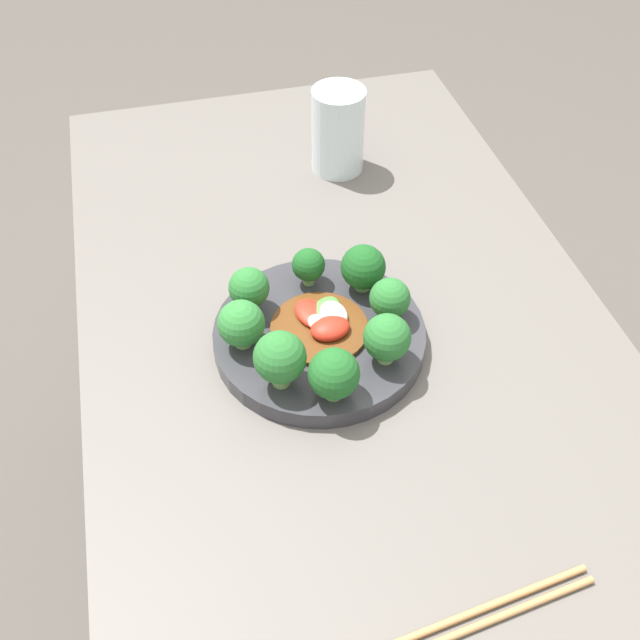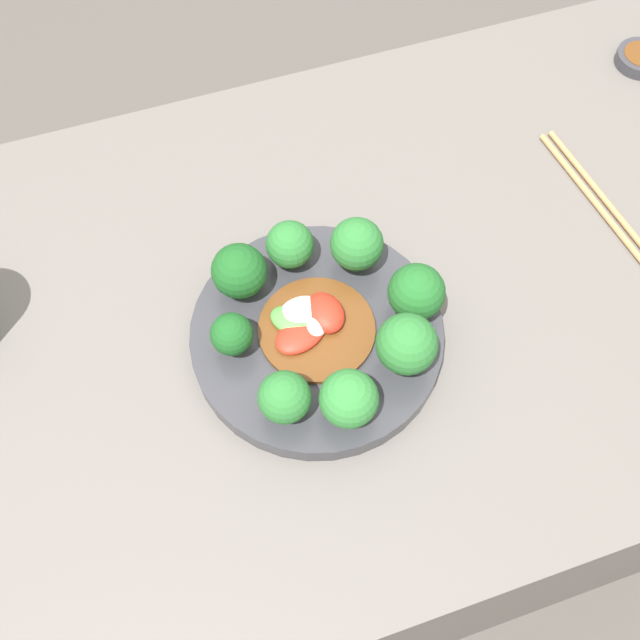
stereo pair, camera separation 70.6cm
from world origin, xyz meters
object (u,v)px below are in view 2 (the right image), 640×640
object	(u,v)px
broccoli_southeast	(239,271)
broccoli_east	(232,335)
broccoli_south	(293,244)
broccoli_southwest	(357,245)
stirfry_center	(313,323)
chopsticks	(607,209)
plate	(320,335)
broccoli_west	(416,292)
broccoli_northwest	(407,345)
broccoli_north	(349,399)
broccoli_northeast	(284,398)

from	to	relation	value
broccoli_southeast	broccoli_east	world-z (taller)	broccoli_southeast
broccoli_south	broccoli_southwest	distance (m)	0.06
stirfry_center	chopsticks	world-z (taller)	stirfry_center
plate	broccoli_west	world-z (taller)	broccoli_west
chopsticks	broccoli_southwest	bearing A→B (deg)	-1.84
broccoli_northwest	broccoli_north	bearing A→B (deg)	24.73
broccoli_west	chopsticks	size ratio (longest dim) A/B	0.27
plate	chopsticks	world-z (taller)	plate
broccoli_east	chopsticks	size ratio (longest dim) A/B	0.21
plate	stirfry_center	bearing A→B (deg)	-41.85
broccoli_northwest	chopsticks	world-z (taller)	broccoli_northwest
broccoli_southwest	broccoli_east	xyz separation A→B (m)	(0.14, 0.05, -0.01)
plate	chopsticks	bearing A→B (deg)	-171.68
broccoli_east	broccoli_southeast	bearing A→B (deg)	-111.85
broccoli_south	broccoli_east	bearing A→B (deg)	42.46
plate	stirfry_center	size ratio (longest dim) A/B	2.17
broccoli_southeast	broccoli_east	distance (m)	0.07
broccoli_south	stirfry_center	bearing A→B (deg)	85.87
broccoli_northwest	broccoli_northeast	distance (m)	0.12
broccoli_northwest	broccoli_southeast	size ratio (longest dim) A/B	1.15
broccoli_east	stirfry_center	distance (m)	0.08
broccoli_west	stirfry_center	bearing A→B (deg)	-7.80
broccoli_east	stirfry_center	world-z (taller)	broccoli_east
broccoli_west	broccoli_northwest	bearing A→B (deg)	58.89
plate	broccoli_southwest	xyz separation A→B (m)	(-0.06, -0.06, 0.05)
plate	chopsticks	size ratio (longest dim) A/B	1.04
plate	broccoli_southeast	bearing A→B (deg)	-49.01
broccoli_northeast	broccoli_west	xyz separation A→B (m)	(-0.15, -0.06, 0.00)
broccoli_northwest	broccoli_southeast	world-z (taller)	broccoli_northwest
plate	broccoli_southeast	size ratio (longest dim) A/B	4.05
broccoli_north	chopsticks	bearing A→B (deg)	-158.24
chopsticks	broccoli_west	bearing A→B (deg)	13.12
broccoli_northeast	broccoli_south	bearing A→B (deg)	-110.21
broccoli_northeast	broccoli_northwest	bearing A→B (deg)	-174.56
broccoli_south	broccoli_north	size ratio (longest dim) A/B	0.91
broccoli_east	plate	bearing A→B (deg)	175.30
broccoli_east	chopsticks	distance (m)	0.44
broccoli_northwest	broccoli_north	size ratio (longest dim) A/B	1.16
plate	broccoli_east	xyz separation A→B (m)	(0.08, -0.01, 0.04)
broccoli_northeast	chopsticks	xyz separation A→B (m)	(-0.41, -0.12, -0.05)
broccoli_south	stirfry_center	distance (m)	0.08
broccoli_southwest	broccoli_north	bearing A→B (deg)	67.84
broccoli_northeast	broccoli_north	world-z (taller)	broccoli_north
broccoli_northwest	broccoli_northeast	xyz separation A→B (m)	(0.12, 0.01, -0.01)
broccoli_north	broccoli_southwest	bearing A→B (deg)	-112.16
broccoli_north	broccoli_northwest	bearing A→B (deg)	-155.27
broccoli_south	broccoli_west	bearing A→B (deg)	135.17
broccoli_southeast	stirfry_center	distance (m)	0.09
broccoli_northeast	broccoli_east	world-z (taller)	broccoli_northeast
broccoli_southwest	broccoli_southeast	bearing A→B (deg)	-3.80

